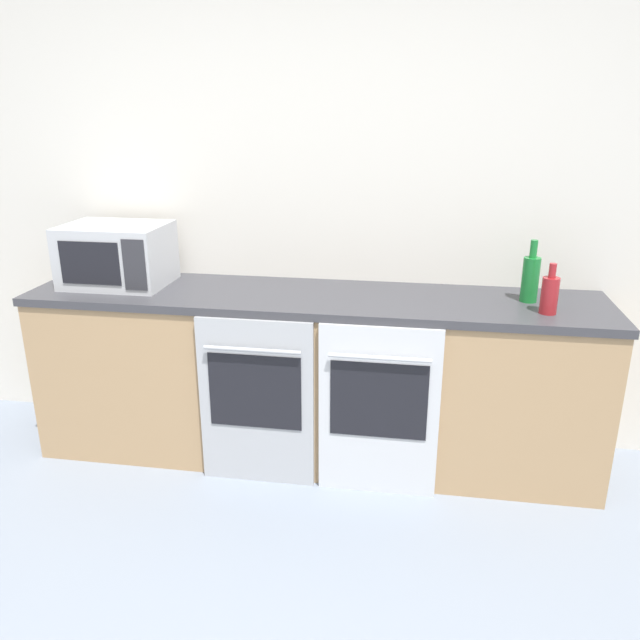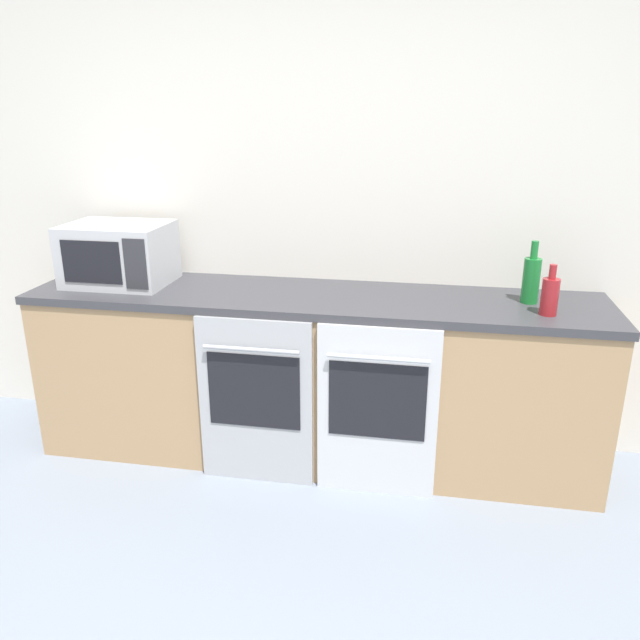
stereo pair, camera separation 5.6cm
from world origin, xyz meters
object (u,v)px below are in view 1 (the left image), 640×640
Objects in this scene: oven_right at (378,411)px; microwave at (117,255)px; oven_left at (256,402)px; bottle_red at (550,294)px; bottle_green at (530,278)px.

oven_right is 1.57m from microwave.
oven_left is 0.59m from oven_right.
bottle_red is (1.32, 0.19, 0.55)m from oven_left.
oven_left is 1.64× the size of microwave.
oven_left is at bearing -22.62° from microwave.
microwave is 1.74× the size of bottle_green.
oven_right is at bearing -13.59° from microwave.
oven_left is 2.86× the size of bottle_green.
oven_left and oven_right have the same top height.
microwave is 2.08m from bottle_green.
bottle_red reaches higher than oven_right.
microwave is at bearing 157.38° from oven_left.
oven_left is 1.07m from microwave.
bottle_red is at bearing 8.01° from oven_left.
bottle_red is at bearing -4.07° from microwave.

